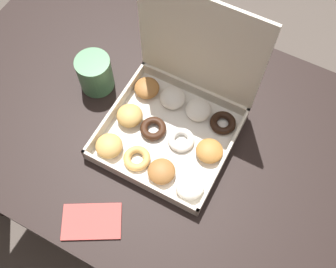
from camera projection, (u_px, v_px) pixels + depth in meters
ground_plane at (159, 202)px, 1.72m from camera, size 8.00×8.00×0.00m
dining_table at (155, 139)px, 1.15m from camera, size 1.25×0.78×0.73m
donut_box at (173, 115)px, 1.01m from camera, size 0.33×0.32×0.35m
coffee_mug at (95, 73)px, 1.07m from camera, size 0.10×0.10×0.10m
paper_napkin at (91, 221)px, 0.94m from camera, size 0.17×0.15×0.01m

